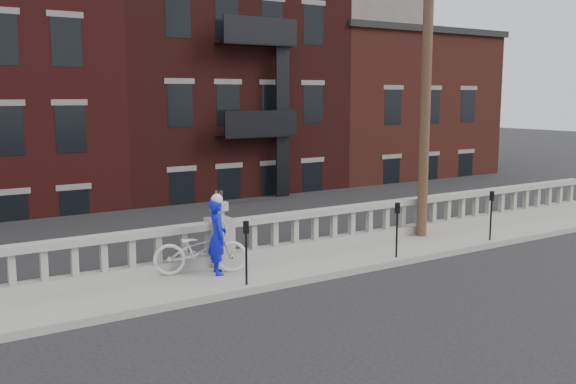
% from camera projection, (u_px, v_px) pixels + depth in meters
% --- Properties ---
extents(ground, '(120.00, 120.00, 0.00)m').
position_uv_depth(ground, '(317.00, 318.00, 11.88)').
color(ground, black).
rests_on(ground, ground).
extents(sidewalk, '(32.00, 2.20, 0.15)m').
position_uv_depth(sidewalk, '(239.00, 276.00, 14.36)').
color(sidewalk, gray).
rests_on(sidewalk, ground).
extents(balustrade, '(28.00, 0.34, 1.03)m').
position_uv_depth(balustrade, '(220.00, 244.00, 15.06)').
color(balustrade, gray).
rests_on(balustrade, sidewalk).
extents(planter_pedestal, '(0.55, 0.55, 1.76)m').
position_uv_depth(planter_pedestal, '(220.00, 236.00, 15.03)').
color(planter_pedestal, gray).
rests_on(planter_pedestal, sidewalk).
extents(lower_level, '(80.00, 44.00, 20.80)m').
position_uv_depth(lower_level, '(49.00, 125.00, 30.90)').
color(lower_level, '#605E59').
rests_on(lower_level, ground).
extents(utility_pole, '(1.60, 0.28, 10.00)m').
position_uv_depth(utility_pole, '(427.00, 53.00, 17.41)').
color(utility_pole, '#422D1E').
rests_on(utility_pole, sidewalk).
extents(parking_meter_b, '(0.10, 0.09, 1.36)m').
position_uv_depth(parking_meter_b, '(246.00, 245.00, 13.36)').
color(parking_meter_b, black).
rests_on(parking_meter_b, sidewalk).
extents(parking_meter_c, '(0.10, 0.09, 1.36)m').
position_uv_depth(parking_meter_c, '(397.00, 224.00, 15.62)').
color(parking_meter_c, black).
rests_on(parking_meter_c, sidewalk).
extents(parking_meter_d, '(0.10, 0.09, 1.36)m').
position_uv_depth(parking_meter_d, '(491.00, 210.00, 17.48)').
color(parking_meter_d, black).
rests_on(parking_meter_d, sidewalk).
extents(bicycle, '(2.21, 1.45, 1.10)m').
position_uv_depth(bicycle, '(200.00, 249.00, 14.26)').
color(bicycle, silver).
rests_on(bicycle, sidewalk).
extents(cyclist, '(0.56, 0.70, 1.70)m').
position_uv_depth(cyclist, '(217.00, 236.00, 14.19)').
color(cyclist, '#0D13C8').
rests_on(cyclist, sidewalk).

